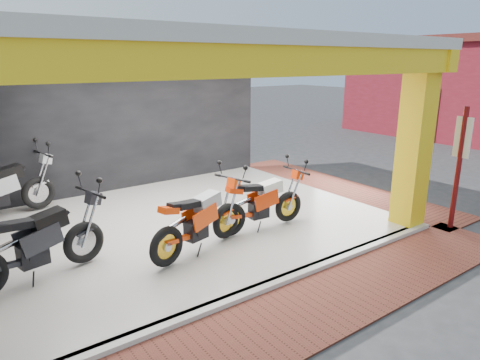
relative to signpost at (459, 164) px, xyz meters
name	(u,v)px	position (x,y,z in m)	size (l,w,h in m)	color
ground	(237,261)	(-4.40, 1.35, -1.35)	(80.00, 80.00, 0.00)	#2D2D30
showroom_floor	(181,224)	(-4.40, 3.35, -1.30)	(8.00, 6.00, 0.10)	silver
showroom_ceiling	(174,44)	(-4.40, 3.35, 2.25)	(8.40, 6.40, 0.20)	beige
back_wall	(120,124)	(-4.40, 6.45, 0.40)	(8.20, 0.20, 3.50)	black
corner_column	(415,143)	(-0.65, 0.60, 0.40)	(0.50, 0.50, 3.50)	yellow
header_beam_front	(281,61)	(-4.40, 0.35, 1.95)	(8.40, 0.30, 0.40)	yellow
header_beam_right	(324,61)	(-0.40, 3.35, 1.95)	(0.30, 6.40, 0.40)	yellow
floor_kerb	(276,283)	(-4.40, 0.33, -1.30)	(8.00, 0.20, 0.10)	silver
paver_front	(313,308)	(-4.40, -0.45, -1.34)	(9.00, 1.40, 0.03)	brown
paver_right	(338,187)	(0.40, 3.35, -1.34)	(1.40, 7.00, 0.03)	brown
signpost	(459,164)	(0.00, 0.00, 0.00)	(0.10, 0.35, 2.47)	#630E0F
moto_hero	(289,192)	(-2.63, 2.02, -0.61)	(2.12, 0.79, 1.30)	red
moto_row_a	(226,204)	(-4.14, 2.06, -0.57)	(2.23, 0.83, 1.37)	#FF410A
moto_row_b	(82,223)	(-6.56, 2.58, -0.55)	(2.32, 0.86, 1.42)	black
moto_row_d	(36,177)	(-6.58, 5.85, -0.51)	(2.44, 0.90, 1.49)	#AEB1B6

